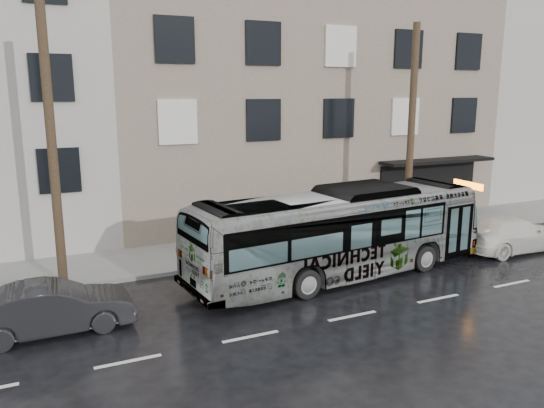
{
  "coord_description": "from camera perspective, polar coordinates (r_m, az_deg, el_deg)",
  "views": [
    {
      "loc": [
        -8.11,
        -14.64,
        6.4
      ],
      "look_at": [
        -0.29,
        2.5,
        2.4
      ],
      "focal_mm": 35.0,
      "sensor_mm": 36.0,
      "label": 1
    }
  ],
  "objects": [
    {
      "name": "building_taupe",
      "position": [
        30.33,
        1.12,
        10.28
      ],
      "size": [
        20.0,
        12.0,
        11.0
      ],
      "primitive_type": "cube",
      "color": "gray",
      "rests_on": "ground"
    },
    {
      "name": "building_filler",
      "position": [
        42.17,
        25.51,
        10.3
      ],
      "size": [
        18.0,
        12.0,
        12.0
      ],
      "primitive_type": "cube",
      "color": "#B0AFA6",
      "rests_on": "ground"
    },
    {
      "name": "sign_post",
      "position": [
        24.37,
        16.32,
        -0.47
      ],
      "size": [
        0.06,
        0.06,
        2.4
      ],
      "primitive_type": "cylinder",
      "color": "slate",
      "rests_on": "sidewalk"
    },
    {
      "name": "sidewalk",
      "position": [
        22.07,
        -1.9,
        -4.67
      ],
      "size": [
        90.0,
        3.6,
        0.15
      ],
      "primitive_type": "cube",
      "color": "gray",
      "rests_on": "ground"
    },
    {
      "name": "ground",
      "position": [
        17.91,
        4.22,
        -8.98
      ],
      "size": [
        120.0,
        120.0,
        0.0
      ],
      "primitive_type": "plane",
      "color": "black",
      "rests_on": "ground"
    },
    {
      "name": "dark_sedan",
      "position": [
        15.66,
        -22.52,
        -10.32
      ],
      "size": [
        4.26,
        1.56,
        1.4
      ],
      "primitive_type": "imported",
      "rotation": [
        0.0,
        0.0,
        1.59
      ],
      "color": "black",
      "rests_on": "ground"
    },
    {
      "name": "utility_pole_front",
      "position": [
        23.2,
        14.72,
        7.27
      ],
      "size": [
        0.3,
        0.3,
        9.0
      ],
      "primitive_type": "cylinder",
      "color": "brown",
      "rests_on": "sidewalk"
    },
    {
      "name": "utility_pole_rear",
      "position": [
        18.03,
        -22.58,
        5.51
      ],
      "size": [
        0.3,
        0.3,
        9.0
      ],
      "primitive_type": "cylinder",
      "color": "brown",
      "rests_on": "sidewalk"
    },
    {
      "name": "white_sedan",
      "position": [
        23.8,
        24.42,
        -2.96
      ],
      "size": [
        4.88,
        2.02,
        1.41
      ],
      "primitive_type": "imported",
      "rotation": [
        0.0,
        0.0,
        1.56
      ],
      "color": "white",
      "rests_on": "ground"
    },
    {
      "name": "bus",
      "position": [
        18.65,
        7.32,
        -3.12
      ],
      "size": [
        11.48,
        3.79,
        3.14
      ],
      "primitive_type": "imported",
      "rotation": [
        0.0,
        0.0,
        1.68
      ],
      "color": "#B2B2B2",
      "rests_on": "ground"
    }
  ]
}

